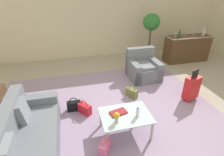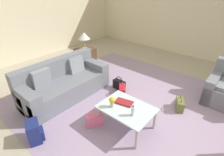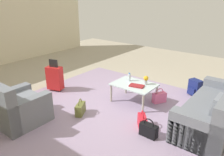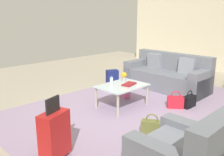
{
  "view_description": "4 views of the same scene",
  "coord_description": "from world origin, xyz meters",
  "views": [
    {
      "loc": [
        -1.3,
        -2.98,
        2.64
      ],
      "look_at": [
        -0.43,
        0.42,
        0.78
      ],
      "focal_mm": 28.0,
      "sensor_mm": 36.0,
      "label": 1
    },
    {
      "loc": [
        1.03,
        -2.58,
        2.45
      ],
      "look_at": [
        -0.88,
        -0.35,
        0.84
      ],
      "focal_mm": 28.0,
      "sensor_mm": 36.0,
      "label": 2
    },
    {
      "loc": [
        -2.87,
        3.48,
        2.37
      ],
      "look_at": [
        -0.21,
        0.08,
        0.74
      ],
      "focal_mm": 35.0,
      "sensor_mm": 36.0,
      "label": 3
    },
    {
      "loc": [
        3.11,
        2.79,
        1.84
      ],
      "look_at": [
        -0.07,
        -0.45,
        0.68
      ],
      "focal_mm": 40.0,
      "sensor_mm": 36.0,
      "label": 4
    }
  ],
  "objects": [
    {
      "name": "coffee_table_book",
      "position": [
        -0.52,
        -0.42,
        0.47
      ],
      "size": [
        0.35,
        0.25,
        0.03
      ],
      "primitive_type": "cube",
      "rotation": [
        0.0,
        0.0,
        0.23
      ],
      "color": "maroon",
      "rests_on": "coffee_table"
    },
    {
      "name": "handbag_red",
      "position": [
        -1.11,
        0.3,
        0.13
      ],
      "size": [
        0.31,
        0.34,
        0.36
      ],
      "color": "red",
      "rests_on": "ground"
    },
    {
      "name": "handbag_black",
      "position": [
        -1.35,
        0.48,
        0.13
      ],
      "size": [
        0.32,
        0.15,
        0.36
      ],
      "color": "black",
      "rests_on": "ground"
    },
    {
      "name": "water_bottle",
      "position": [
        -0.2,
        -0.6,
        0.55
      ],
      "size": [
        0.06,
        0.06,
        0.2
      ],
      "color": "silver",
      "rests_on": "coffee_table"
    },
    {
      "name": "backpack_navy",
      "position": [
        -1.4,
        -1.79,
        0.19
      ],
      "size": [
        0.35,
        0.33,
        0.4
      ],
      "color": "navy",
      "rests_on": "ground"
    },
    {
      "name": "couch",
      "position": [
        -2.19,
        -0.6,
        0.31
      ],
      "size": [
        0.86,
        2.1,
        0.88
      ],
      "color": "slate",
      "rests_on": "ground"
    },
    {
      "name": "suitcase_red",
      "position": [
        1.6,
        0.2,
        0.36
      ],
      "size": [
        0.45,
        0.34,
        0.85
      ],
      "color": "red",
      "rests_on": "ground"
    },
    {
      "name": "coffee_table",
      "position": [
        -0.4,
        -0.5,
        0.4
      ],
      "size": [
        0.96,
        0.71,
        0.46
      ],
      "color": "silver",
      "rests_on": "ground"
    },
    {
      "name": "handbag_olive",
      "position": [
        0.17,
        0.68,
        0.13
      ],
      "size": [
        0.27,
        0.35,
        0.36
      ],
      "color": "olive",
      "rests_on": "ground"
    },
    {
      "name": "ground_plane",
      "position": [
        0.0,
        0.0,
        0.0
      ],
      "size": [
        12.0,
        12.0,
        0.0
      ],
      "primitive_type": "plane",
      "color": "#A89E89"
    },
    {
      "name": "handbag_pink",
      "position": [
        -0.89,
        -0.86,
        0.13
      ],
      "size": [
        0.28,
        0.35,
        0.36
      ],
      "color": "pink",
      "rests_on": "ground"
    },
    {
      "name": "flower_vase",
      "position": [
        -0.62,
        -0.65,
        0.58
      ],
      "size": [
        0.11,
        0.11,
        0.21
      ],
      "color": "#B2B7BC",
      "rests_on": "coffee_table"
    },
    {
      "name": "area_rug",
      "position": [
        -0.6,
        0.2,
        0.0
      ],
      "size": [
        5.2,
        4.4,
        0.01
      ],
      "primitive_type": "cube",
      "color": "#9984A3",
      "rests_on": "ground"
    }
  ]
}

